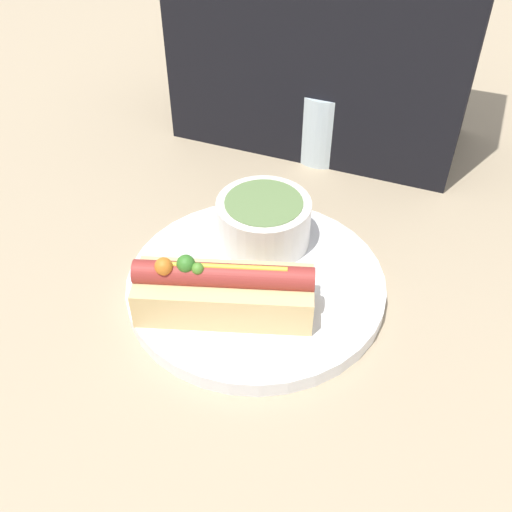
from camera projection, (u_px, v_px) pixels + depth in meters
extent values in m
plane|color=tan|center=(256.00, 290.00, 0.62)|extent=(4.00, 4.00, 0.00)
cylinder|color=white|center=(256.00, 284.00, 0.61)|extent=(0.26, 0.26, 0.02)
cube|color=#E5C17F|center=(224.00, 295.00, 0.56)|extent=(0.17, 0.10, 0.04)
cylinder|color=#9E332D|center=(223.00, 275.00, 0.54)|extent=(0.16, 0.07, 0.02)
sphere|color=#387A28|center=(186.00, 264.00, 0.54)|extent=(0.02, 0.02, 0.02)
sphere|color=orange|center=(164.00, 266.00, 0.54)|extent=(0.02, 0.02, 0.02)
sphere|color=#518C2D|center=(198.00, 268.00, 0.53)|extent=(0.01, 0.01, 0.01)
cylinder|color=gold|center=(223.00, 267.00, 0.54)|extent=(0.11, 0.04, 0.01)
cylinder|color=silver|center=(264.00, 222.00, 0.63)|extent=(0.10, 0.10, 0.05)
cylinder|color=#66844C|center=(264.00, 206.00, 0.62)|extent=(0.08, 0.08, 0.01)
cube|color=#B7B7BC|center=(202.00, 271.00, 0.61)|extent=(0.09, 0.10, 0.00)
ellipsoid|color=#B7B7BC|center=(276.00, 246.00, 0.64)|extent=(0.05, 0.05, 0.01)
cylinder|color=silver|center=(324.00, 123.00, 0.78)|extent=(0.07, 0.07, 0.10)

